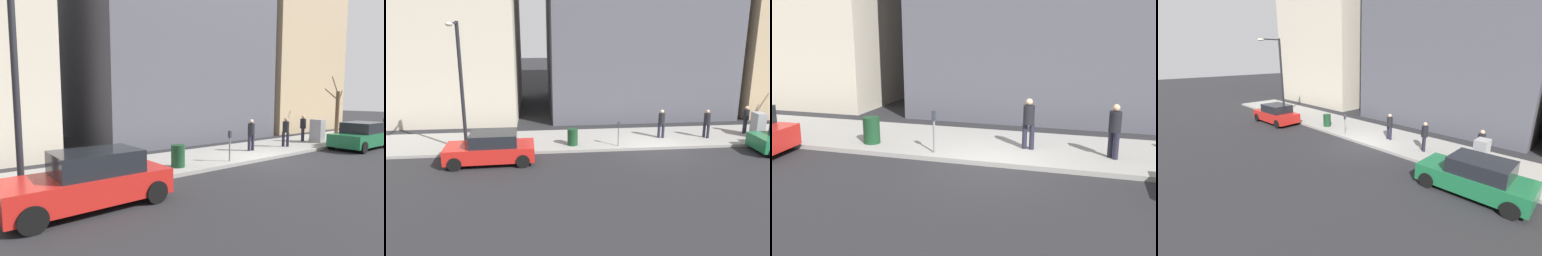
% 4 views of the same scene
% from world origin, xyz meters
% --- Properties ---
extents(ground_plane, '(120.00, 120.00, 0.00)m').
position_xyz_m(ground_plane, '(0.00, 0.00, 0.00)').
color(ground_plane, '#232326').
extents(sidewalk, '(4.00, 36.00, 0.15)m').
position_xyz_m(sidewalk, '(2.00, 0.00, 0.07)').
color(sidewalk, gray).
rests_on(sidewalk, ground).
extents(parking_meter, '(0.14, 0.10, 1.35)m').
position_xyz_m(parking_meter, '(0.45, 1.93, 0.98)').
color(parking_meter, slate).
rests_on(parking_meter, sidewalk).
extents(trash_bin, '(0.56, 0.56, 0.90)m').
position_xyz_m(trash_bin, '(0.90, 4.37, 0.60)').
color(trash_bin, '#14381E').
rests_on(trash_bin, sidewalk).
extents(pedestrian_midblock, '(0.36, 0.36, 1.66)m').
position_xyz_m(pedestrian_midblock, '(1.44, -3.45, 1.09)').
color(pedestrian_midblock, '#1E1E2D').
rests_on(pedestrian_midblock, sidewalk).
extents(pedestrian_far_corner, '(0.36, 0.40, 1.66)m').
position_xyz_m(pedestrian_far_corner, '(1.71, -0.84, 1.09)').
color(pedestrian_far_corner, '#1E1E2D').
rests_on(pedestrian_far_corner, sidewalk).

